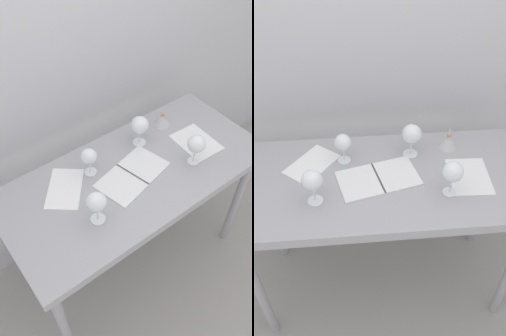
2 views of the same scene
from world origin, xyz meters
TOP-DOWN VIEW (x-y plane):
  - ground_plane at (0.00, 0.00)m, footprint 6.00×6.00m
  - back_wall at (0.00, 0.49)m, footprint 3.80×0.04m
  - steel_counter at (0.00, -0.01)m, footprint 1.40×0.65m
  - wine_glass_near_left at (-0.31, -0.13)m, footprint 0.09×0.09m
  - wine_glass_far_right at (0.15, 0.15)m, footprint 0.10×0.10m
  - wine_glass_far_left at (-0.18, 0.13)m, footprint 0.08×0.08m
  - wine_glass_near_right at (0.29, -0.13)m, footprint 0.09×0.09m
  - open_notebook at (-0.02, -0.01)m, footprint 0.41×0.29m
  - tasting_sheet_upper at (0.40, -0.03)m, footprint 0.20×0.26m
  - tasting_sheet_lower at (-0.34, 0.12)m, footprint 0.29×0.30m
  - decanter_funnel at (0.35, 0.19)m, footprint 0.10×0.10m

SIDE VIEW (x-z plane):
  - ground_plane at x=0.00m, z-range 0.00..0.00m
  - steel_counter at x=0.00m, z-range 0.34..1.24m
  - tasting_sheet_upper at x=0.40m, z-range 0.90..0.90m
  - tasting_sheet_lower at x=-0.34m, z-range 0.90..0.90m
  - open_notebook at x=-0.02m, z-range 0.90..0.91m
  - decanter_funnel at x=0.35m, z-range 0.87..1.00m
  - wine_glass_far_left at x=-0.18m, z-range 0.93..1.09m
  - wine_glass_far_right at x=0.15m, z-range 0.93..1.11m
  - wine_glass_near_left at x=-0.31m, z-range 0.94..1.11m
  - wine_glass_near_right at x=0.29m, z-range 0.94..1.11m
  - back_wall at x=0.00m, z-range 0.00..2.60m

